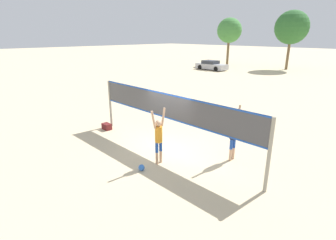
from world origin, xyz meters
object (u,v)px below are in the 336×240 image
(player_blocker, at_px, (234,132))
(parked_car_near, at_px, (211,66))
(gear_bag, at_px, (107,126))
(tree_right_cluster, at_px, (229,31))
(player_spiker, at_px, (159,136))
(tree_left_cluster, at_px, (292,27))
(volleyball, at_px, (142,168))
(volleyball_net, at_px, (168,110))

(player_blocker, xyz_separation_m, parked_car_near, (-17.48, 22.14, -0.57))
(gear_bag, distance_m, tree_right_cluster, 33.45)
(player_spiker, distance_m, tree_left_cluster, 33.71)
(player_spiker, distance_m, parked_car_near, 29.01)
(volleyball, xyz_separation_m, tree_left_cluster, (-8.40, 33.18, 5.54))
(volleyball_net, relative_size, gear_bag, 17.44)
(volleyball, bearing_deg, tree_left_cluster, 104.21)
(parked_car_near, distance_m, tree_right_cluster, 8.39)
(player_spiker, bearing_deg, parked_car_near, 32.72)
(volleyball_net, xyz_separation_m, player_blocker, (2.41, 1.18, -0.62))
(player_spiker, bearing_deg, player_blocker, -38.58)
(volleyball_net, relative_size, player_blocker, 4.05)
(gear_bag, height_order, tree_right_cluster, tree_right_cluster)
(parked_car_near, xyz_separation_m, tree_left_cluster, (7.26, 7.93, 5.07))
(player_spiker, height_order, tree_left_cluster, tree_left_cluster)
(tree_left_cluster, height_order, tree_right_cluster, tree_left_cluster)
(parked_car_near, relative_size, tree_right_cluster, 0.63)
(player_spiker, xyz_separation_m, parked_car_near, (-15.68, 24.40, -0.55))
(player_blocker, xyz_separation_m, tree_right_cluster, (-19.28, 28.83, 4.17))
(gear_bag, xyz_separation_m, tree_right_cluster, (-12.77, 30.49, 5.17))
(parked_car_near, bearing_deg, volleyball, -56.89)
(parked_car_near, bearing_deg, volleyball_net, -55.82)
(tree_left_cluster, xyz_separation_m, tree_right_cluster, (-9.06, -1.24, -0.33))
(volleyball_net, distance_m, gear_bag, 4.44)
(player_spiker, height_order, parked_car_near, player_spiker)
(volleyball, xyz_separation_m, parked_car_near, (-15.67, 25.26, 0.47))
(player_spiker, xyz_separation_m, gear_bag, (-4.71, 0.61, -0.98))
(gear_bag, bearing_deg, volleyball_net, 6.68)
(gear_bag, xyz_separation_m, parked_car_near, (-10.97, 23.80, 0.43))
(volleyball_net, bearing_deg, gear_bag, -173.32)
(player_spiker, relative_size, volleyball, 9.38)
(tree_left_cluster, bearing_deg, player_spiker, -75.41)
(tree_right_cluster, bearing_deg, player_blocker, -56.22)
(player_spiker, relative_size, parked_car_near, 0.47)
(volleyball, height_order, tree_right_cluster, tree_right_cluster)
(volleyball_net, bearing_deg, tree_left_cluster, 104.03)
(volleyball_net, distance_m, tree_left_cluster, 32.43)
(player_blocker, xyz_separation_m, gear_bag, (-6.52, -1.66, -1.00))
(tree_left_cluster, bearing_deg, player_blocker, -71.22)
(player_spiker, bearing_deg, tree_right_cluster, 29.34)
(gear_bag, distance_m, parked_car_near, 26.21)
(gear_bag, bearing_deg, player_spiker, -7.35)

